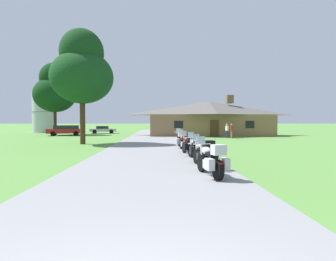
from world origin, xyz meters
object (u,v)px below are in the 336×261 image
at_px(bystander_white_shirt_near_lodge, 227,130).
at_px(tree_left_near, 82,70).
at_px(motorcycle_orange_fifth_in_row, 184,142).
at_px(parked_silver_sedan_far_left, 103,129).
at_px(motorcycle_silver_second_in_row, 204,154).
at_px(motorcycle_silver_third_in_row, 196,149).
at_px(metal_silo_distant, 44,109).
at_px(parked_red_suv_far_left, 66,130).
at_px(motorcycle_red_farthest_in_row, 180,138).
at_px(motorcycle_silver_sixth_in_row, 181,140).
at_px(motorcycle_red_fourth_in_row, 188,145).
at_px(tree_left_far, 55,90).
at_px(motorcycle_white_nearest_to_camera, 212,161).
at_px(bystander_red_shirt_beside_signpost, 231,130).

height_order(bystander_white_shirt_near_lodge, tree_left_near, tree_left_near).
bearing_deg(motorcycle_orange_fifth_in_row, parked_silver_sedan_far_left, 106.08).
bearing_deg(motorcycle_silver_second_in_row, motorcycle_silver_third_in_row, 81.06).
distance_m(metal_silo_distant, parked_red_suv_far_left, 13.81).
bearing_deg(metal_silo_distant, motorcycle_red_farthest_in_row, -51.22).
xyz_separation_m(motorcycle_silver_third_in_row, bystander_white_shirt_near_lodge, (6.28, 18.16, 0.32)).
bearing_deg(parked_silver_sedan_far_left, motorcycle_silver_sixth_in_row, -166.84).
height_order(bystander_white_shirt_near_lodge, metal_silo_distant, metal_silo_distant).
xyz_separation_m(motorcycle_silver_third_in_row, motorcycle_silver_sixth_in_row, (-0.18, 6.15, 0.00)).
bearing_deg(motorcycle_silver_sixth_in_row, tree_left_near, 150.76).
bearing_deg(parked_silver_sedan_far_left, motorcycle_orange_fifth_in_row, -168.16).
height_order(motorcycle_red_fourth_in_row, metal_silo_distant, metal_silo_distant).
distance_m(motorcycle_silver_sixth_in_row, tree_left_far, 26.84).
bearing_deg(motorcycle_silver_third_in_row, motorcycle_red_fourth_in_row, 88.15).
height_order(motorcycle_orange_fifth_in_row, metal_silo_distant, metal_silo_distant).
height_order(motorcycle_orange_fifth_in_row, motorcycle_silver_sixth_in_row, same).
xyz_separation_m(motorcycle_silver_sixth_in_row, motorcycle_red_farthest_in_row, (0.16, 2.12, 0.01)).
distance_m(motorcycle_red_fourth_in_row, bystander_white_shirt_near_lodge, 17.44).
distance_m(bystander_white_shirt_near_lodge, metal_silo_distant, 33.06).
bearing_deg(parked_silver_sedan_far_left, tree_left_near, 177.08).
xyz_separation_m(motorcycle_white_nearest_to_camera, motorcycle_silver_third_in_row, (0.03, 3.97, 0.00)).
xyz_separation_m(tree_left_near, tree_left_far, (-8.46, 16.44, 0.25)).
bearing_deg(motorcycle_silver_second_in_row, bystander_white_shirt_near_lodge, 63.09).
bearing_deg(bystander_white_shirt_near_lodge, tree_left_far, 55.09).
height_order(tree_left_near, metal_silo_distant, tree_left_near).
distance_m(motorcycle_silver_second_in_row, tree_left_near, 15.75).
xyz_separation_m(motorcycle_orange_fifth_in_row, parked_silver_sedan_far_left, (-10.48, 26.50, 0.02)).
bearing_deg(parked_silver_sedan_far_left, motorcycle_white_nearest_to_camera, -172.84).
height_order(motorcycle_red_farthest_in_row, tree_left_far, tree_left_far).
bearing_deg(motorcycle_white_nearest_to_camera, motorcycle_orange_fifth_in_row, 79.27).
distance_m(motorcycle_white_nearest_to_camera, bystander_white_shirt_near_lodge, 23.02).
xyz_separation_m(motorcycle_white_nearest_to_camera, bystander_white_shirt_near_lodge, (6.31, 22.13, 0.32)).
height_order(motorcycle_silver_sixth_in_row, parked_silver_sedan_far_left, motorcycle_silver_sixth_in_row).
distance_m(tree_left_far, parked_red_suv_far_left, 6.56).
bearing_deg(tree_left_near, bystander_red_shirt_beside_signpost, 26.51).
distance_m(motorcycle_silver_sixth_in_row, tree_left_near, 10.52).
relative_size(motorcycle_red_fourth_in_row, tree_left_far, 0.20).
distance_m(motorcycle_orange_fifth_in_row, bystander_red_shirt_beside_signpost, 14.77).
relative_size(motorcycle_silver_third_in_row, motorcycle_silver_sixth_in_row, 1.00).
distance_m(bystander_white_shirt_near_lodge, parked_silver_sedan_far_left, 21.13).
bearing_deg(bystander_white_shirt_near_lodge, tree_left_near, 104.39).
distance_m(motorcycle_red_farthest_in_row, bystander_red_shirt_beside_signpost, 11.37).
distance_m(motorcycle_orange_fifth_in_row, motorcycle_silver_sixth_in_row, 1.80).
relative_size(motorcycle_white_nearest_to_camera, motorcycle_silver_second_in_row, 1.00).
xyz_separation_m(motorcycle_silver_sixth_in_row, bystander_white_shirt_near_lodge, (6.46, 12.01, 0.32)).
relative_size(motorcycle_red_fourth_in_row, motorcycle_silver_sixth_in_row, 1.00).
distance_m(motorcycle_silver_sixth_in_row, metal_silo_distant, 36.50).
xyz_separation_m(bystander_red_shirt_beside_signpost, tree_left_near, (-14.76, -7.36, 5.27)).
bearing_deg(motorcycle_white_nearest_to_camera, parked_silver_sedan_far_left, 95.48).
distance_m(motorcycle_red_farthest_in_row, bystander_white_shirt_near_lodge, 11.73).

